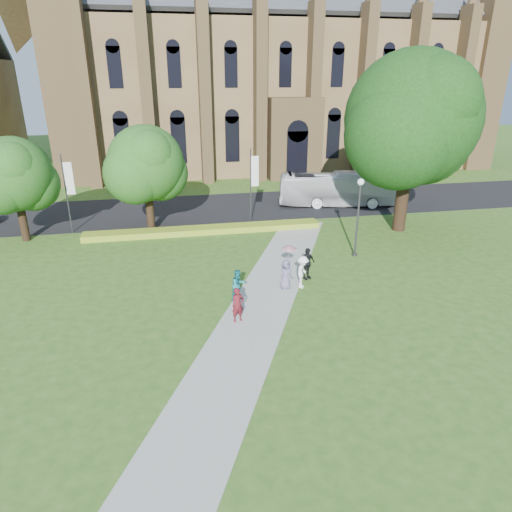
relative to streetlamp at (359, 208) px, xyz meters
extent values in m
plane|color=#315A1B|center=(-7.50, -6.50, -3.30)|extent=(160.00, 160.00, 0.00)
cube|color=black|center=(-7.50, 13.50, -3.29)|extent=(160.00, 10.00, 0.02)
cube|color=#B2B2A8|center=(-7.50, -5.50, -3.28)|extent=(15.58, 28.54, 0.04)
cube|color=gold|center=(-9.50, 6.70, -3.07)|extent=(18.00, 1.40, 0.45)
cube|color=olive|center=(2.50, 33.50, 5.20)|extent=(52.00, 16.00, 17.00)
cube|color=#4F3925|center=(-22.00, 26.50, 7.20)|extent=(3.50, 3.50, 21.00)
cube|color=#4F3925|center=(27.00, 26.50, 7.20)|extent=(3.50, 3.50, 21.00)
cube|color=#4F3925|center=(2.50, 24.50, 1.20)|extent=(6.00, 2.50, 9.00)
cylinder|color=#38383D|center=(0.00, 0.00, -0.90)|extent=(0.14, 0.14, 4.80)
sphere|color=white|center=(0.00, 0.00, 1.72)|extent=(0.44, 0.44, 0.44)
cylinder|color=#38383D|center=(0.00, 0.00, -3.22)|extent=(0.36, 0.36, 0.15)
cylinder|color=#332114|center=(5.50, 4.50, 0.00)|extent=(0.96, 0.96, 6.60)
sphere|color=#17330D|center=(5.50, 4.50, 5.10)|extent=(9.60, 9.60, 9.60)
cylinder|color=#332114|center=(-22.50, 7.50, -1.37)|extent=(0.56, 0.56, 3.85)
sphere|color=#1E5018|center=(-22.50, 7.50, 1.60)|extent=(5.20, 5.20, 5.20)
cylinder|color=#332114|center=(-13.50, 8.00, -1.23)|extent=(0.60, 0.60, 4.12)
sphere|color=#1E5018|center=(-13.50, 8.00, 1.95)|extent=(5.60, 5.60, 5.60)
cylinder|color=#38383D|center=(-5.50, 8.70, -0.30)|extent=(0.10, 0.10, 6.00)
cube|color=white|center=(-5.15, 8.70, 0.90)|extent=(0.60, 0.02, 2.40)
cylinder|color=#38383D|center=(-19.50, 8.70, -0.30)|extent=(0.10, 0.10, 6.00)
cube|color=white|center=(-19.15, 8.70, 0.90)|extent=(0.60, 0.02, 2.40)
imported|color=silver|center=(3.38, 12.14, -1.75)|extent=(11.26, 4.51, 3.06)
imported|color=maroon|center=(-9.09, -7.19, -2.37)|extent=(0.75, 0.61, 1.77)
imported|color=#18747B|center=(-8.71, -4.97, -2.38)|extent=(1.07, 1.00, 1.75)
imported|color=white|center=(-4.91, -4.13, -2.31)|extent=(1.21, 1.41, 1.90)
imported|color=black|center=(-4.31, -3.01, -2.29)|extent=(1.23, 0.87, 1.93)
imported|color=slate|center=(-5.86, -4.08, -2.39)|extent=(1.00, 0.89, 1.72)
imported|color=#ECA7B5|center=(-5.68, -3.98, -1.17)|extent=(1.07, 1.07, 0.72)
camera|label=1|loc=(-12.01, -26.71, 8.09)|focal=32.00mm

